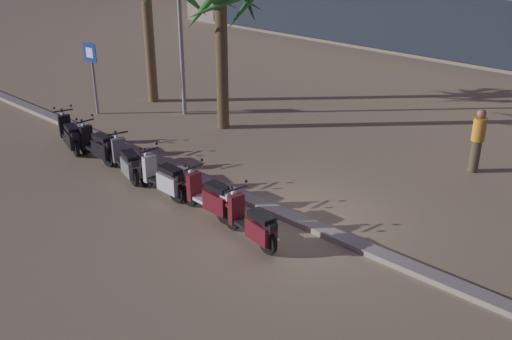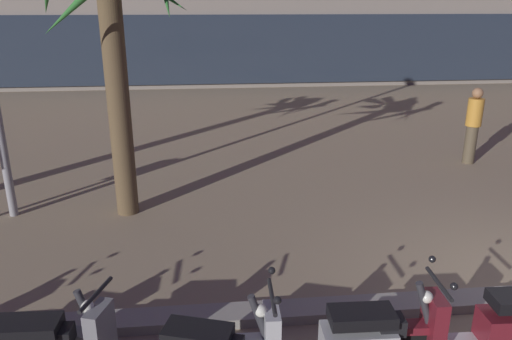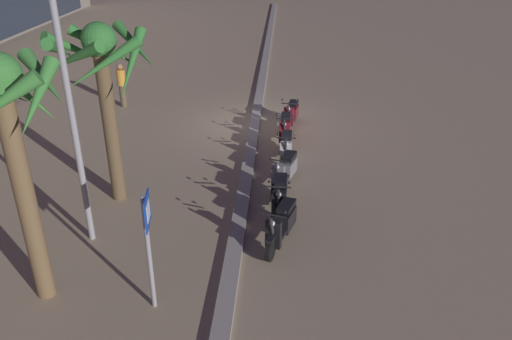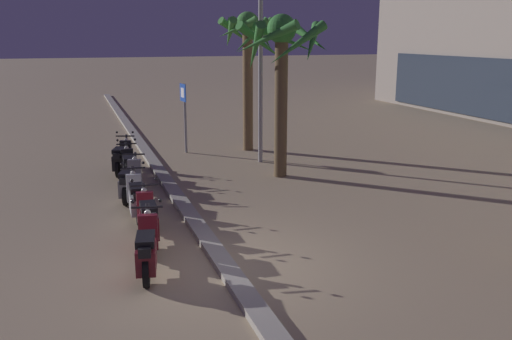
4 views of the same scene
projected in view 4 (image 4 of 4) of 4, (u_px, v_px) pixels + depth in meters
ground_plane at (222, 266)px, 9.70m from camera, size 200.00×200.00×0.00m
curb_strip at (223, 263)px, 9.70m from camera, size 60.00×0.36×0.12m
scooter_black_mid_front at (122, 159)px, 16.17m from camera, size 1.75×0.79×1.17m
scooter_black_tail_end at (129, 168)px, 15.01m from camera, size 1.76×0.56×1.17m
scooter_grey_lead_nearest at (130, 182)px, 13.60m from camera, size 1.78×0.81×1.04m
scooter_silver_second_in_line at (136, 199)px, 12.19m from camera, size 1.73×0.56×1.17m
scooter_maroon_gap_after_mid at (148, 220)px, 10.75m from camera, size 1.74×0.56×1.17m
scooter_maroon_last_in_row at (147, 250)px, 9.30m from camera, size 1.76×0.65×1.17m
crossing_sign at (184, 110)px, 18.81m from camera, size 0.60×0.15×2.40m
palm_tree_near_sign at (247, 47)px, 18.78m from camera, size 2.15×2.18×4.79m
palm_tree_far_corner at (282, 56)px, 15.15m from camera, size 2.72×2.72×4.58m
street_lamp at (261, 37)px, 16.83m from camera, size 0.36×0.36×6.43m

